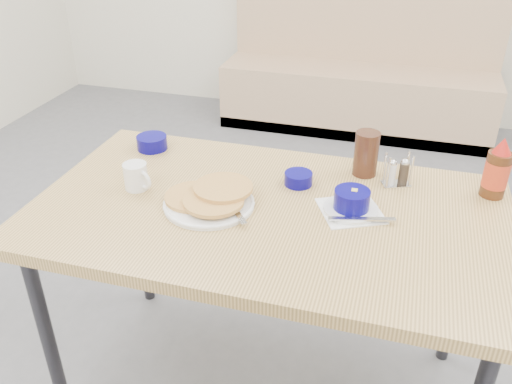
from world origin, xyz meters
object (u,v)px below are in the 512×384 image
(amber_tumbler, at_px, (366,154))
(booth_bench, at_px, (359,79))
(coffee_mug, at_px, (137,176))
(grits_setting, at_px, (352,203))
(pancake_plate, at_px, (210,199))
(syrup_bottle, at_px, (497,171))
(condiment_caddy, at_px, (397,174))
(creamer_bowl, at_px, (152,143))
(butter_bowl, at_px, (298,179))
(dining_table, at_px, (268,225))

(amber_tumbler, bearing_deg, booth_bench, 96.33)
(coffee_mug, height_order, grits_setting, coffee_mug)
(pancake_plate, distance_m, syrup_bottle, 0.87)
(condiment_caddy, bearing_deg, coffee_mug, 175.56)
(creamer_bowl, bearing_deg, grits_setting, -17.05)
(butter_bowl, bearing_deg, creamer_bowl, 168.93)
(grits_setting, xyz_separation_m, condiment_caddy, (0.12, 0.20, 0.01))
(dining_table, xyz_separation_m, butter_bowl, (0.05, 0.17, 0.08))
(booth_bench, height_order, dining_table, booth_bench)
(dining_table, relative_size, butter_bowl, 15.65)
(booth_bench, relative_size, butter_bowl, 21.25)
(amber_tumbler, bearing_deg, condiment_caddy, -22.30)
(butter_bowl, bearing_deg, dining_table, -108.11)
(pancake_plate, bearing_deg, amber_tumbler, 37.91)
(booth_bench, distance_m, amber_tumbler, 2.30)
(coffee_mug, relative_size, creamer_bowl, 0.97)
(creamer_bowl, relative_size, butter_bowl, 1.21)
(grits_setting, xyz_separation_m, amber_tumbler, (0.01, 0.25, 0.04))
(amber_tumbler, relative_size, condiment_caddy, 1.40)
(booth_bench, xyz_separation_m, syrup_bottle, (0.64, -2.27, 0.49))
(dining_table, relative_size, condiment_caddy, 13.25)
(dining_table, height_order, coffee_mug, coffee_mug)
(butter_bowl, bearing_deg, booth_bench, 91.32)
(grits_setting, relative_size, condiment_caddy, 2.33)
(dining_table, bearing_deg, butter_bowl, 71.89)
(coffee_mug, distance_m, creamer_bowl, 0.29)
(butter_bowl, distance_m, amber_tumbler, 0.24)
(creamer_bowl, xyz_separation_m, amber_tumbler, (0.75, 0.02, 0.05))
(dining_table, distance_m, creamer_bowl, 0.58)
(dining_table, bearing_deg, amber_tumbler, 50.02)
(creamer_bowl, distance_m, butter_bowl, 0.57)
(grits_setting, bearing_deg, syrup_bottle, 28.27)
(booth_bench, distance_m, grits_setting, 2.54)
(dining_table, bearing_deg, pancake_plate, -169.83)
(booth_bench, relative_size, pancake_plate, 6.69)
(booth_bench, height_order, amber_tumbler, booth_bench)
(creamer_bowl, bearing_deg, pancake_plate, -42.51)
(butter_bowl, bearing_deg, pancake_plate, -138.81)
(booth_bench, relative_size, amber_tumbler, 12.86)
(butter_bowl, relative_size, amber_tumbler, 0.61)
(grits_setting, bearing_deg, dining_table, -168.49)
(coffee_mug, bearing_deg, grits_setting, 4.22)
(dining_table, bearing_deg, booth_bench, 90.00)
(syrup_bottle, bearing_deg, booth_bench, 105.75)
(dining_table, relative_size, creamer_bowl, 12.97)
(butter_bowl, relative_size, condiment_caddy, 0.85)
(condiment_caddy, bearing_deg, butter_bowl, 173.52)
(grits_setting, bearing_deg, creamer_bowl, 162.95)
(coffee_mug, height_order, butter_bowl, coffee_mug)
(amber_tumbler, distance_m, syrup_bottle, 0.39)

